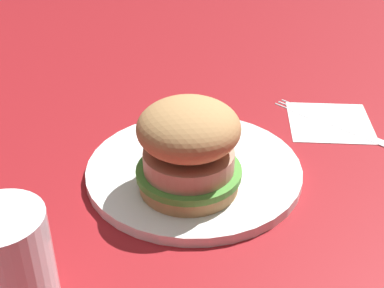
# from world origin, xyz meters

# --- Properties ---
(ground_plane) EXTENTS (1.60, 1.60, 0.00)m
(ground_plane) POSITION_xyz_m (0.00, 0.00, 0.00)
(ground_plane) COLOR maroon
(plate) EXTENTS (0.25, 0.25, 0.01)m
(plate) POSITION_xyz_m (0.02, 0.00, 0.01)
(plate) COLOR white
(plate) RESTS_ON ground_plane
(sandwich) EXTENTS (0.11, 0.11, 0.10)m
(sandwich) POSITION_xyz_m (-0.02, 0.01, 0.06)
(sandwich) COLOR tan
(sandwich) RESTS_ON plate
(fries_pile) EXTENTS (0.12, 0.08, 0.01)m
(fries_pile) POSITION_xyz_m (0.08, 0.02, 0.02)
(fries_pile) COLOR gold
(fries_pile) RESTS_ON plate
(napkin) EXTENTS (0.13, 0.13, 0.00)m
(napkin) POSITION_xyz_m (0.12, -0.20, 0.00)
(napkin) COLOR white
(napkin) RESTS_ON ground_plane
(fork) EXTENTS (0.15, 0.12, 0.00)m
(fork) POSITION_xyz_m (0.12, -0.20, 0.00)
(fork) COLOR silver
(fork) RESTS_ON napkin
(drink_glass) EXTENTS (0.07, 0.07, 0.10)m
(drink_glass) POSITION_xyz_m (-0.15, 0.17, 0.04)
(drink_glass) COLOR silver
(drink_glass) RESTS_ON ground_plane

